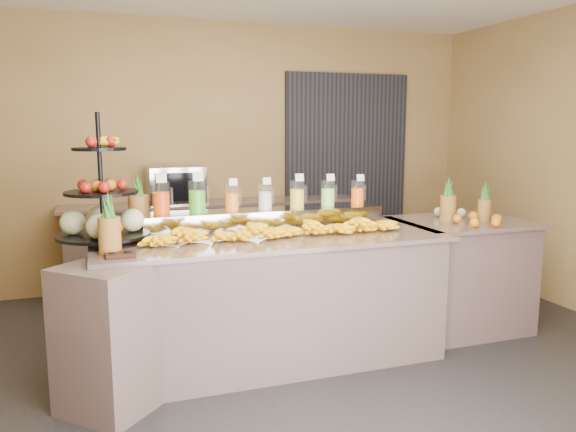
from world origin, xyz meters
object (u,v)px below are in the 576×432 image
pitcher_tray (265,219)px  right_fruit_pile (471,215)px  fruit_stand (109,209)px  condiment_caddy (120,255)px  oven_warmer (175,185)px  banana_heap (277,228)px

pitcher_tray → right_fruit_pile: 1.68m
fruit_stand → condiment_caddy: fruit_stand is taller
oven_warmer → fruit_stand: bearing=-114.0°
banana_heap → fruit_stand: 1.16m
fruit_stand → right_fruit_pile: bearing=9.5°
pitcher_tray → oven_warmer: bearing=105.0°
fruit_stand → condiment_caddy: (0.04, -0.49, -0.21)m
banana_heap → right_fruit_pile: right_fruit_pile is taller
banana_heap → fruit_stand: fruit_stand is taller
pitcher_tray → banana_heap: bearing=-92.5°
pitcher_tray → oven_warmer: size_ratio=3.29×
banana_heap → condiment_caddy: bearing=-164.8°
pitcher_tray → condiment_caddy: bearing=-150.5°
pitcher_tray → condiment_caddy: (-1.10, -0.63, -0.06)m
oven_warmer → banana_heap: bearing=-80.6°
pitcher_tray → banana_heap: 0.33m
right_fruit_pile → fruit_stand: bearing=176.5°
condiment_caddy → right_fruit_pile: size_ratio=0.43×
banana_heap → oven_warmer: 2.05m
pitcher_tray → oven_warmer: (-0.45, 1.67, 0.11)m
condiment_caddy → right_fruit_pile: (2.76, 0.32, 0.05)m
fruit_stand → oven_warmer: (0.70, 1.80, -0.03)m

